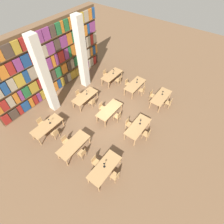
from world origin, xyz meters
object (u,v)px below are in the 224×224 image
object	(u,v)px
desk_lamp_0	(104,164)
chair_9	(102,107)
chair_3	(128,124)
reading_table_5	(135,85)
desk_lamp_4	(49,120)
chair_12	(55,133)
desk_lamp_5	(86,92)
chair_16	(119,80)
chair_10	(142,90)
desk_lamp_3	(137,80)
reading_table_6	(47,126)
reading_table_1	(138,127)
chair_11	(127,84)
desk_lamp_6	(113,71)
reading_table_3	(74,145)
chair_17	(105,74)
chair_2	(147,134)
reading_table_2	(161,97)
chair_8	(118,116)
chair_5	(152,95)
chair_7	(65,141)
reading_table_4	(109,110)
chair_0	(116,176)
chair_15	(79,94)
pillar_left	(45,77)
chair_1	(95,162)
chair_13	(41,123)
reading_table_0	(105,168)
desk_lamp_2	(163,92)
pillar_center	(82,55)
reading_table_7	(85,96)
chair_14	(92,102)
desk_lamp_1	(141,121)

from	to	relation	value
desk_lamp_0	chair_9	size ratio (longest dim) A/B	0.49
chair_3	reading_table_5	xyz separation A→B (m)	(3.79, 1.80, 0.20)
desk_lamp_4	chair_12	bearing A→B (deg)	-110.06
desk_lamp_5	chair_16	distance (m)	3.48
chair_10	desk_lamp_3	bearing A→B (deg)	67.26
reading_table_6	chair_12	distance (m)	0.78
reading_table_1	desk_lamp_3	bearing A→B (deg)	32.37
desk_lamp_0	chair_10	distance (m)	7.62
chair_16	chair_12	bearing A→B (deg)	179.27
chair_11	desk_lamp_6	xyz separation A→B (m)	(0.14, 1.68, 0.60)
reading_table_3	chair_17	world-z (taller)	chair_17
chair_16	chair_2	bearing A→B (deg)	-126.51
reading_table_2	chair_8	size ratio (longest dim) A/B	2.50
chair_5	chair_3	bearing A→B (deg)	1.04
chair_7	reading_table_4	bearing A→B (deg)	168.62
reading_table_4	chair_0	bearing A→B (deg)	-138.71
reading_table_5	chair_15	bearing A→B (deg)	138.70
reading_table_1	reading_table_6	distance (m)	6.29
chair_0	desk_lamp_4	size ratio (longest dim) A/B	1.88
pillar_left	chair_10	xyz separation A→B (m)	(5.54, -4.87, -2.52)
chair_8	chair_10	size ratio (longest dim) A/B	1.00
chair_1	pillar_left	bearing A→B (deg)	-107.32
chair_7	chair_16	size ratio (longest dim) A/B	1.00
chair_9	chair_17	xyz separation A→B (m)	(3.56, 2.45, 0.00)
desk_lamp_3	desk_lamp_5	world-z (taller)	desk_lamp_3
reading_table_3	chair_13	xyz separation A→B (m)	(-0.03, 3.29, -0.20)
reading_table_0	chair_8	world-z (taller)	chair_8
chair_9	chair_15	distance (m)	2.48
reading_table_2	desk_lamp_2	size ratio (longest dim) A/B	5.74
chair_1	desk_lamp_4	xyz separation A→B (m)	(0.21, 4.29, 0.59)
reading_table_1	chair_10	distance (m)	4.14
chair_10	pillar_center	bearing A→B (deg)	110.70
chair_16	pillar_center	bearing A→B (deg)	126.07
reading_table_7	chair_10	bearing A→B (deg)	-41.53
reading_table_1	chair_12	bearing A→B (deg)	130.68
desk_lamp_4	chair_15	world-z (taller)	desk_lamp_4
chair_16	reading_table_2	bearing A→B (deg)	-89.20
chair_15	desk_lamp_6	distance (m)	3.90
chair_1	reading_table_5	bearing A→B (deg)	-166.51
chair_2	chair_10	xyz separation A→B (m)	(3.75, 2.55, 0.00)
chair_14	chair_0	bearing A→B (deg)	-126.84
desk_lamp_1	reading_table_7	bearing A→B (deg)	92.08
reading_table_1	reading_table_6	bearing A→B (deg)	126.26
chair_2	desk_lamp_4	distance (m)	6.77
reading_table_0	desk_lamp_2	distance (m)	7.66
reading_table_0	desk_lamp_3	distance (m)	8.16
chair_12	desk_lamp_3	bearing A→B (deg)	-12.75
chair_8	chair_15	world-z (taller)	same
chair_2	reading_table_1	bearing A→B (deg)	87.94
chair_2	desk_lamp_2	bearing A→B (deg)	12.03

